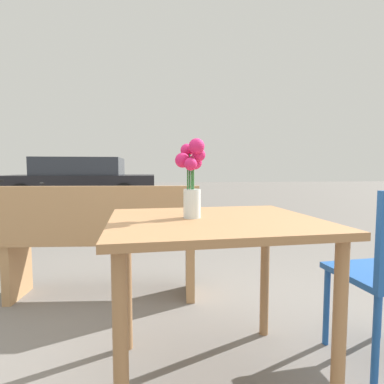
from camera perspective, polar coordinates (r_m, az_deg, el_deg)
name	(u,v)px	position (r m, az deg, el deg)	size (l,w,h in m)	color
ground_plane	(213,380)	(1.63, 4.06, -32.15)	(40.00, 40.00, 0.00)	slate
table_front	(214,243)	(1.35, 4.22, -9.71)	(0.95, 0.82, 0.75)	#9E7047
flower_vase	(192,177)	(1.32, -0.03, 2.82)	(0.13, 0.14, 0.35)	silver
bench_near	(102,240)	(2.31, -16.85, -8.70)	(1.44, 0.47, 0.85)	tan
bicycle	(12,206)	(5.69, -31.03, -2.34)	(1.55, 0.76, 0.79)	black
parked_car	(81,181)	(9.11, -20.33, 1.91)	(4.14, 1.85, 1.28)	black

